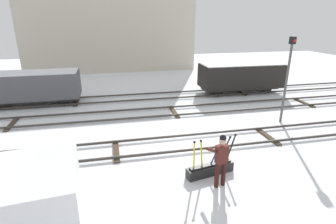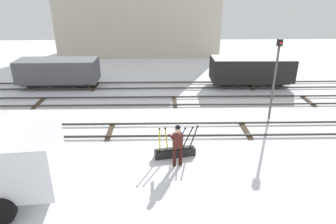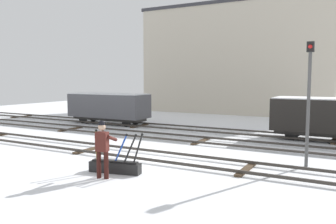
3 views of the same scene
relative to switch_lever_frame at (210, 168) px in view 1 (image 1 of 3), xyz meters
name	(u,v)px [view 1 (image 1 of 3)]	position (x,y,z in m)	size (l,w,h in m)	color
ground_plane	(196,144)	(0.27, 2.42, -0.25)	(60.00, 60.00, 0.00)	white
track_main_line	(196,142)	(0.27, 2.42, -0.15)	(44.00, 1.94, 0.18)	#38332D
track_siding_near	(174,111)	(0.27, 6.63, -0.14)	(44.00, 1.94, 0.18)	#38332D
track_siding_far	(163,96)	(0.27, 9.97, -0.14)	(44.00, 1.94, 0.18)	#38332D
switch_lever_frame	(210,168)	(0.00, 0.00, 0.00)	(1.94, 0.71, 1.45)	black
rail_worker	(221,157)	(0.05, -0.70, 0.81)	(0.64, 0.77, 1.86)	#351511
signal_post	(288,73)	(5.54, 3.98, 2.43)	(0.24, 0.32, 4.46)	#4C4C4C
apartment_building	(110,21)	(-2.97, 22.63, 4.73)	(17.54, 5.82, 9.96)	beige
freight_car_near_switch	(241,76)	(6.11, 9.97, 1.03)	(5.98, 2.29, 2.20)	#2D2B28
freight_car_far_end	(32,86)	(-8.18, 9.97, 1.00)	(5.79, 2.11, 2.15)	#2D2B28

